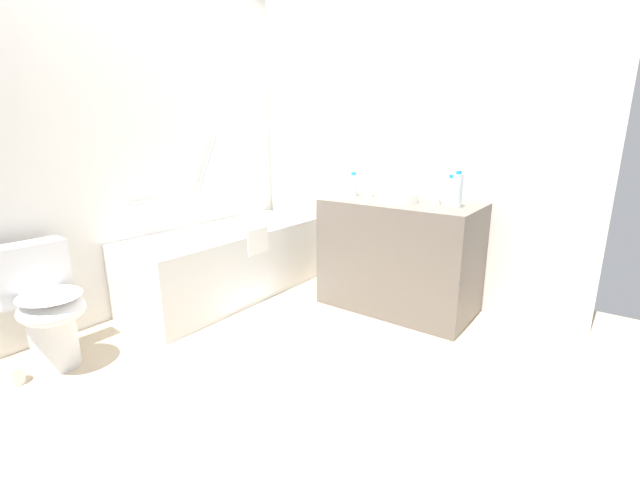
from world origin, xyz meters
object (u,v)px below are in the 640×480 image
Objects in this scene: water_bottle_1 at (353,185)px; sink_faucet at (408,195)px; toilet at (46,306)px; toilet_paper_roll at (12,375)px; drinking_glass_1 at (435,197)px; drinking_glass_0 at (369,190)px; bathtub at (227,260)px; water_bottle_0 at (450,191)px; bath_mat at (271,314)px; sink_basin at (397,197)px; water_bottle_2 at (457,190)px.

sink_faucet is at bearing -71.26° from water_bottle_1.
toilet_paper_roll is (-0.23, -0.05, -0.31)m from toilet.
drinking_glass_0 is at bearing 87.30° from drinking_glass_1.
bathtub is at bearing 125.84° from drinking_glass_0.
water_bottle_1 is (-0.03, 0.77, -0.01)m from water_bottle_0.
toilet reaches higher than toilet_paper_roll.
water_bottle_0 is 2.86m from toilet_paper_roll.
drinking_glass_0 is at bearing 89.41° from water_bottle_0.
water_bottle_0 is at bearing -87.39° from water_bottle_1.
water_bottle_1 is 2.49m from toilet_paper_roll.
drinking_glass_1 is at bearing -114.84° from sink_faucet.
bath_mat is at bearing 126.19° from water_bottle_0.
water_bottle_1 is at bearing 83.66° from sink_basin.
toilet is at bearing 179.36° from bathtub.
water_bottle_0 reaches higher than sink_faucet.
toilet_paper_roll is at bearing -76.35° from toilet.
water_bottle_0 is 0.77m from water_bottle_1.
bath_mat is 5.29× the size of toilet_paper_roll.
water_bottle_0 is 1.90× the size of toilet_paper_roll.
drinking_glass_0 is 0.85× the size of toilet_paper_roll.
water_bottle_2 is (-0.05, -0.06, 0.02)m from water_bottle_0.
toilet is 2.63m from water_bottle_0.
bath_mat is (-0.75, 1.03, -0.92)m from water_bottle_0.
sink_basin is 0.30m from drinking_glass_0.
sink_faucet is 0.38m from water_bottle_0.
drinking_glass_0 is (0.67, -0.93, 0.58)m from bathtub.
water_bottle_0 is at bearing -77.50° from sink_basin.
bathtub is at bearing 91.56° from toilet.
drinking_glass_1 reaches higher than drinking_glass_0.
sink_faucet is 0.82× the size of water_bottle_1.
toilet is (-1.34, 0.01, 0.06)m from bathtub.
water_bottle_2 is 2.33× the size of drinking_glass_1.
sink_basin is 1.25× the size of water_bottle_2.
toilet is 4.77× the size of sink_faucet.
bathtub reaches higher than water_bottle_1.
toilet_paper_roll is (-1.57, -0.03, -0.25)m from bathtub.
water_bottle_2 is at bearing -109.77° from sink_faucet.
drinking_glass_0 is (0.04, -0.11, -0.04)m from water_bottle_1.
sink_basin is 2.91× the size of drinking_glass_1.
water_bottle_1 is (0.63, -0.82, 0.62)m from bathtub.
sink_basin reaches higher than toilet.
bath_mat is (-0.72, 0.26, -0.91)m from water_bottle_1.
drinking_glass_1 is (-0.03, -0.56, 0.01)m from drinking_glass_0.
sink_faucet is 1.38m from bath_mat.
sink_faucet is (2.11, -1.24, 0.50)m from toilet.
sink_faucet is at bearing -71.74° from drinking_glass_0.
drinking_glass_0 reaches higher than sink_basin.
water_bottle_2 is (-0.01, -0.83, 0.03)m from water_bottle_1.
drinking_glass_0 is 0.16× the size of bath_mat.
sink_faucet is at bearing 74.10° from water_bottle_0.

